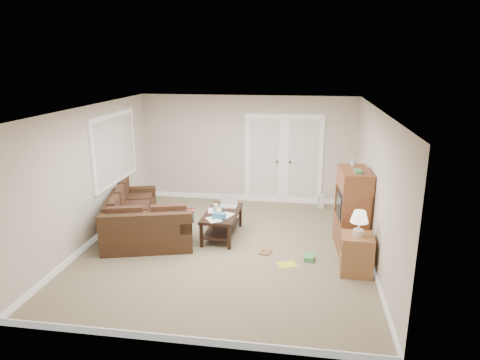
% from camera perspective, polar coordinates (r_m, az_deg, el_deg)
% --- Properties ---
extents(floor, '(5.50, 5.50, 0.00)m').
position_cam_1_polar(floor, '(7.83, -1.78, -8.99)').
color(floor, gray).
rests_on(floor, ground).
extents(ceiling, '(5.00, 5.50, 0.02)m').
position_cam_1_polar(ceiling, '(7.15, -1.96, 9.50)').
color(ceiling, silver).
rests_on(ceiling, wall_back).
extents(wall_left, '(0.02, 5.50, 2.50)m').
position_cam_1_polar(wall_left, '(8.22, -19.28, 0.57)').
color(wall_left, beige).
rests_on(wall_left, floor).
extents(wall_right, '(0.02, 5.50, 2.50)m').
position_cam_1_polar(wall_right, '(7.38, 17.61, -0.97)').
color(wall_right, beige).
rests_on(wall_right, floor).
extents(wall_back, '(5.00, 0.02, 2.50)m').
position_cam_1_polar(wall_back, '(10.03, 1.00, 4.12)').
color(wall_back, beige).
rests_on(wall_back, floor).
extents(wall_front, '(5.00, 0.02, 2.50)m').
position_cam_1_polar(wall_front, '(4.88, -7.82, -9.00)').
color(wall_front, beige).
rests_on(wall_front, floor).
extents(baseboards, '(5.00, 5.50, 0.10)m').
position_cam_1_polar(baseboards, '(7.81, -1.79, -8.66)').
color(baseboards, white).
rests_on(baseboards, floor).
extents(french_doors, '(1.80, 0.05, 2.13)m').
position_cam_1_polar(french_doors, '(9.97, 5.81, 2.70)').
color(french_doors, white).
rests_on(french_doors, floor).
extents(window_left, '(0.05, 1.92, 1.42)m').
position_cam_1_polar(window_left, '(9.00, -16.33, 4.07)').
color(window_left, white).
rests_on(window_left, wall_left).
extents(sectional_sofa, '(2.19, 2.55, 0.75)m').
position_cam_1_polar(sectional_sofa, '(8.46, -13.38, -5.34)').
color(sectional_sofa, '#3E2817').
rests_on(sectional_sofa, floor).
extents(coffee_table, '(0.64, 1.22, 0.82)m').
position_cam_1_polar(coffee_table, '(8.23, -2.36, -5.70)').
color(coffee_table, black).
rests_on(coffee_table, floor).
extents(tv_armoire, '(0.56, 0.94, 1.56)m').
position_cam_1_polar(tv_armoire, '(7.82, 14.72, -3.75)').
color(tv_armoire, brown).
rests_on(tv_armoire, floor).
extents(side_cabinet, '(0.51, 0.51, 1.04)m').
position_cam_1_polar(side_cabinet, '(7.07, 15.30, -9.11)').
color(side_cabinet, '#936036').
rests_on(side_cabinet, floor).
extents(space_heater, '(0.13, 0.11, 0.31)m').
position_cam_1_polar(space_heater, '(9.95, 10.76, -2.80)').
color(space_heater, silver).
rests_on(space_heater, floor).
extents(floor_magazine, '(0.36, 0.33, 0.01)m').
position_cam_1_polar(floor_magazine, '(7.27, 6.31, -11.14)').
color(floor_magazine, yellow).
rests_on(floor_magazine, floor).
extents(floor_greenbox, '(0.18, 0.23, 0.08)m').
position_cam_1_polar(floor_greenbox, '(7.45, 9.19, -10.20)').
color(floor_greenbox, '#469B58').
rests_on(floor_greenbox, floor).
extents(floor_book, '(0.24, 0.29, 0.02)m').
position_cam_1_polar(floor_book, '(7.67, 2.78, -9.47)').
color(floor_book, brown).
rests_on(floor_book, floor).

